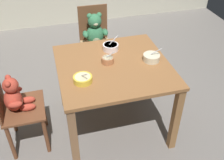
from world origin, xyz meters
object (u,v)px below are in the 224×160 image
at_px(teddy_chair_near_left, 15,101).
at_px(porridge_bowl_yellow_near_left, 83,79).
at_px(teddy_chair_far_center, 96,38).
at_px(dining_table, 113,75).
at_px(porridge_bowl_white_far_center, 111,47).
at_px(porridge_bowl_cream_near_right, 151,57).
at_px(porridge_bowl_terracotta_center, 108,60).

bearing_deg(teddy_chair_near_left, porridge_bowl_yellow_near_left, -15.58).
bearing_deg(teddy_chair_far_center, porridge_bowl_yellow_near_left, -15.90).
xyz_separation_m(dining_table, porridge_bowl_yellow_near_left, (-0.30, -0.17, 0.14)).
relative_size(porridge_bowl_yellow_near_left, porridge_bowl_white_far_center, 1.03).
bearing_deg(dining_table, porridge_bowl_yellow_near_left, -150.75).
xyz_separation_m(dining_table, teddy_chair_far_center, (0.02, 0.85, -0.06)).
relative_size(teddy_chair_near_left, porridge_bowl_cream_near_right, 5.60).
xyz_separation_m(porridge_bowl_terracotta_center, porridge_bowl_cream_near_right, (0.39, -0.07, 0.00)).
bearing_deg(porridge_bowl_cream_near_right, teddy_chair_far_center, 110.77).
height_order(dining_table, porridge_bowl_yellow_near_left, porridge_bowl_yellow_near_left).
distance_m(dining_table, teddy_chair_near_left, 0.88).
relative_size(teddy_chair_far_center, porridge_bowl_terracotta_center, 7.43).
bearing_deg(dining_table, teddy_chair_near_left, -178.98).
relative_size(dining_table, teddy_chair_near_left, 1.14).
xyz_separation_m(teddy_chair_near_left, porridge_bowl_terracotta_center, (0.84, 0.06, 0.24)).
bearing_deg(teddy_chair_far_center, porridge_bowl_white_far_center, 3.96).
bearing_deg(teddy_chair_far_center, porridge_bowl_terracotta_center, -2.54).
bearing_deg(porridge_bowl_cream_near_right, porridge_bowl_yellow_near_left, -166.99).
distance_m(teddy_chair_far_center, porridge_bowl_yellow_near_left, 1.09).
relative_size(teddy_chair_near_left, porridge_bowl_terracotta_center, 7.16).
bearing_deg(porridge_bowl_white_far_center, teddy_chair_far_center, 92.48).
height_order(dining_table, porridge_bowl_white_far_center, porridge_bowl_white_far_center).
height_order(teddy_chair_near_left, porridge_bowl_white_far_center, teddy_chair_near_left).
height_order(porridge_bowl_terracotta_center, porridge_bowl_white_far_center, porridge_bowl_white_far_center).
bearing_deg(porridge_bowl_white_far_center, porridge_bowl_terracotta_center, -111.49).
xyz_separation_m(teddy_chair_near_left, porridge_bowl_white_far_center, (0.92, 0.27, 0.24)).
bearing_deg(porridge_bowl_yellow_near_left, dining_table, 29.25).
height_order(teddy_chair_far_center, porridge_bowl_white_far_center, teddy_chair_far_center).
height_order(teddy_chair_near_left, porridge_bowl_cream_near_right, same).
bearing_deg(porridge_bowl_white_far_center, porridge_bowl_cream_near_right, -42.27).
xyz_separation_m(porridge_bowl_yellow_near_left, porridge_bowl_white_far_center, (0.35, 0.43, 0.00)).
distance_m(porridge_bowl_cream_near_right, porridge_bowl_white_far_center, 0.41).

